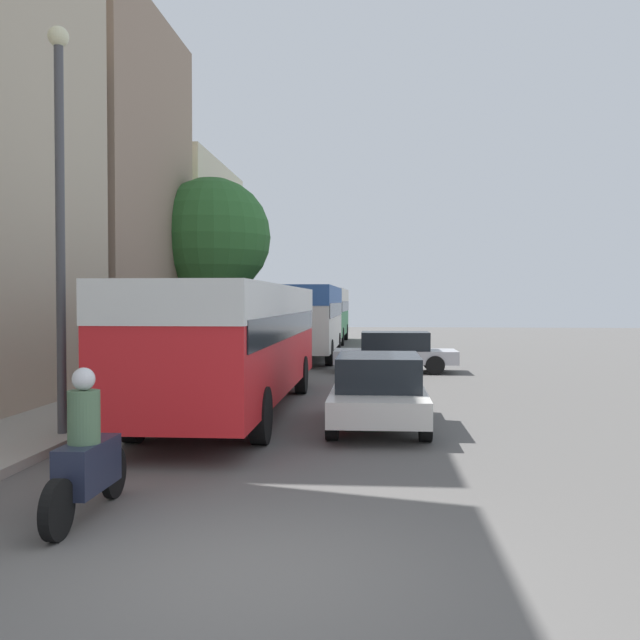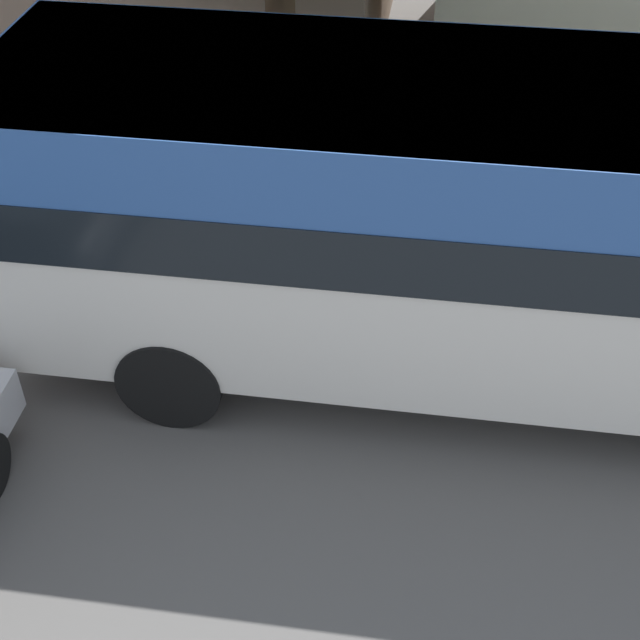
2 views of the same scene
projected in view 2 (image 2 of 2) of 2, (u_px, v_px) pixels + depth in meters
name	position (u px, v px, depth m)	size (l,w,h in m)	color
bus_following	(497.00, 199.00, 7.91)	(2.64, 9.15, 3.06)	silver
pedestrian_near_curb	(402.00, 126.00, 11.11)	(0.33, 0.33, 1.61)	#232838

